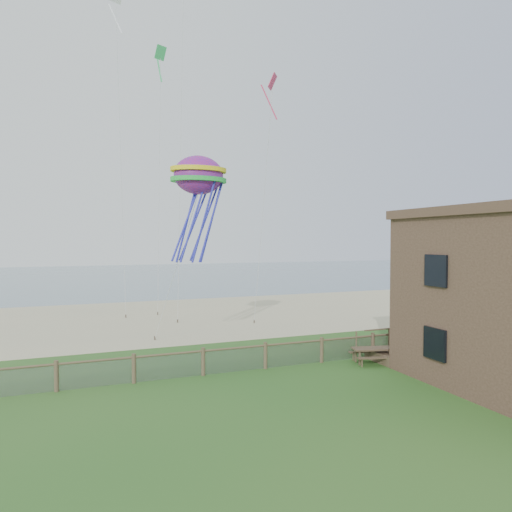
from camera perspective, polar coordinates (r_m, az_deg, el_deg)
name	(u,v)px	position (r m, az deg, el deg)	size (l,w,h in m)	color
ground	(331,414)	(16.93, 9.37, -18.92)	(160.00, 160.00, 0.00)	#255B1F
sand_beach	(189,316)	(37.01, -8.36, -7.41)	(72.00, 20.00, 0.02)	#C6BA8F
ocean	(131,276)	(80.24, -15.35, -2.39)	(160.00, 68.00, 0.02)	slate
chainlink_fence	(265,357)	(21.90, 1.19, -12.52)	(36.20, 0.20, 1.25)	brown
motel_deck	(490,345)	(28.70, 27.20, -9.86)	(15.00, 2.00, 0.50)	brown
picnic_table	(372,355)	(23.58, 14.35, -11.87)	(1.96, 1.48, 0.83)	brown
octopus_kite	(199,205)	(25.49, -7.17, 6.30)	(3.14, 2.21, 6.46)	red
kite_white	(116,6)	(36.21, -17.14, 27.68)	(1.25, 0.70, 3.11)	white
kite_red	(272,93)	(30.54, 2.07, 19.73)	(0.96, 0.70, 2.35)	#E52853
kite_green	(161,61)	(35.74, -11.84, 22.79)	(0.96, 0.70, 2.06)	#34C665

